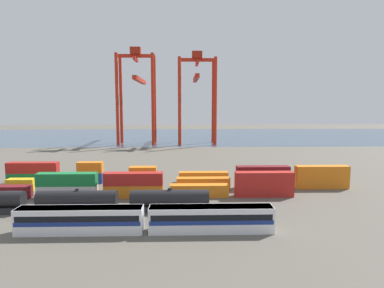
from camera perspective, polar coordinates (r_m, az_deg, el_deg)
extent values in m
plane|color=#5B564C|center=(109.18, -2.23, -3.29)|extent=(420.00, 420.00, 0.00)
cube|color=#384C60|center=(204.04, -1.94, 1.43)|extent=(400.00, 110.00, 0.01)
cube|color=silver|center=(53.45, -18.69, -12.32)|extent=(18.71, 3.10, 3.90)
cube|color=navy|center=(53.48, -18.69, -12.42)|extent=(18.34, 3.14, 0.64)
cube|color=black|center=(53.23, -18.72, -11.62)|extent=(17.97, 3.13, 0.90)
cube|color=slate|center=(52.91, -18.77, -10.50)|extent=(18.53, 2.85, 0.36)
cube|color=silver|center=(51.36, 3.29, -12.75)|extent=(18.71, 3.10, 3.90)
cube|color=navy|center=(51.39, 3.28, -12.86)|extent=(18.34, 3.14, 0.64)
cube|color=black|center=(51.13, 3.29, -12.03)|extent=(17.97, 3.13, 0.90)
cube|color=slate|center=(50.79, 3.30, -10.87)|extent=(18.53, 2.85, 0.36)
cube|color=#232326|center=(63.79, -19.10, -10.51)|extent=(14.09, 2.50, 1.10)
cylinder|color=black|center=(63.25, -19.16, -8.82)|extent=(14.09, 2.81, 2.81)
cylinder|color=black|center=(62.85, -19.22, -7.43)|extent=(0.70, 0.70, 0.36)
cube|color=#232326|center=(60.97, -3.84, -10.95)|extent=(14.09, 2.50, 1.10)
cylinder|color=black|center=(60.41, -3.85, -9.19)|extent=(14.09, 2.81, 2.81)
cylinder|color=black|center=(59.99, -3.86, -7.74)|extent=(0.70, 0.70, 0.36)
cube|color=maroon|center=(78.97, -30.09, -7.18)|extent=(12.10, 2.44, 2.60)
cube|color=silver|center=(73.51, -20.65, -7.68)|extent=(12.10, 2.44, 2.60)
cube|color=#197538|center=(72.92, -20.74, -5.70)|extent=(12.10, 2.44, 2.60)
cube|color=orange|center=(70.29, -10.01, -8.00)|extent=(12.10, 2.44, 2.60)
cube|color=#AD211C|center=(69.68, -10.05, -5.93)|extent=(12.10, 2.44, 2.60)
cube|color=orange|center=(69.62, 1.24, -8.03)|extent=(12.10, 2.44, 2.60)
cube|color=#AD211C|center=(71.58, 12.28, -7.78)|extent=(12.10, 2.44, 2.60)
cube|color=#AD211C|center=(70.98, 12.34, -5.74)|extent=(12.10, 2.44, 2.60)
cube|color=gold|center=(84.07, -27.33, -6.21)|extent=(6.04, 2.44, 2.60)
cube|color=#AD211C|center=(79.14, -18.34, -6.57)|extent=(6.04, 2.44, 2.60)
cube|color=#197538|center=(76.36, -8.41, -6.77)|extent=(6.04, 2.44, 2.60)
cube|color=orange|center=(75.79, -8.45, -4.86)|extent=(6.04, 2.44, 2.60)
cube|color=orange|center=(75.96, 1.94, -6.77)|extent=(12.10, 2.44, 2.60)
cube|color=silver|center=(77.99, 12.06, -6.56)|extent=(12.10, 2.44, 2.60)
cube|color=maroon|center=(77.43, 12.11, -4.69)|extent=(12.10, 2.44, 2.60)
cube|color=orange|center=(82.26, 21.40, -6.19)|extent=(12.10, 2.44, 2.60)
cube|color=orange|center=(81.73, 21.48, -4.41)|extent=(12.10, 2.44, 2.60)
cube|color=#197538|center=(89.88, -25.66, -5.32)|extent=(12.10, 2.44, 2.60)
cube|color=#AD211C|center=(89.40, -25.74, -3.69)|extent=(12.10, 2.44, 2.60)
cube|color=#1C4299|center=(85.19, -17.07, -5.58)|extent=(6.04, 2.44, 2.60)
cube|color=orange|center=(84.69, -17.13, -3.86)|extent=(6.04, 2.44, 2.60)
cube|color=slate|center=(82.59, -7.71, -5.72)|extent=(6.04, 2.44, 2.60)
cube|color=orange|center=(82.28, 1.99, -5.71)|extent=(12.10, 2.44, 2.60)
cube|color=#AD211C|center=(84.28, 11.48, -5.55)|extent=(6.04, 2.44, 2.60)
cylinder|color=red|center=(159.98, -12.78, 7.49)|extent=(1.50, 1.50, 42.97)
cylinder|color=red|center=(157.63, -6.76, 7.62)|extent=(1.50, 1.50, 42.97)
cylinder|color=red|center=(169.53, -12.14, 7.45)|extent=(1.50, 1.50, 42.97)
cylinder|color=red|center=(167.31, -6.46, 7.57)|extent=(1.50, 1.50, 42.97)
cube|color=red|center=(165.00, -9.69, 14.74)|extent=(18.29, 1.20, 1.60)
cube|color=red|center=(164.79, -9.68, 14.19)|extent=(1.20, 11.32, 1.60)
cube|color=red|center=(178.06, -8.97, 10.79)|extent=(2.00, 41.01, 2.00)
cube|color=maroon|center=(165.35, -9.71, 15.56)|extent=(4.80, 4.00, 3.20)
cylinder|color=red|center=(156.46, -2.16, 7.34)|extent=(1.50, 1.50, 41.21)
cylinder|color=red|center=(157.21, 4.04, 7.33)|extent=(1.50, 1.50, 41.21)
cylinder|color=red|center=(167.27, -2.13, 7.31)|extent=(1.50, 1.50, 41.21)
cylinder|color=red|center=(167.96, 3.68, 7.30)|extent=(1.50, 1.50, 41.21)
cube|color=red|center=(163.39, 0.87, 14.29)|extent=(18.46, 1.20, 1.60)
cube|color=red|center=(163.19, 0.87, 13.74)|extent=(1.20, 12.41, 1.60)
cube|color=red|center=(174.77, 0.69, 11.25)|extent=(2.00, 35.03, 2.00)
cube|color=maroon|center=(163.72, 0.88, 15.13)|extent=(4.80, 4.00, 3.20)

